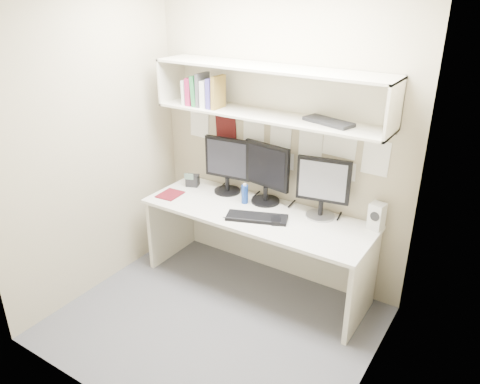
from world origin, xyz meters
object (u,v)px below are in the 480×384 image
Objects in this scene: keyboard at (257,218)px; speaker at (377,216)px; maroon_notebook at (170,194)px; desk at (256,249)px; monitor_center at (267,172)px; desk_phone at (192,180)px; monitor_right at (323,186)px; monitor_left at (228,164)px.

keyboard is 0.95m from speaker.
maroon_notebook is (-0.91, -0.02, -0.01)m from keyboard.
speaker reaches higher than desk.
monitor_center reaches higher than desk_phone.
monitor_center reaches higher than desk.
monitor_right is 1.32m from desk_phone.
desk_phone is at bearing 169.55° from desk.
keyboard is at bearing -59.64° from desk.
keyboard is at bearing -39.43° from monitor_left.
monitor_center is at bearing -16.42° from desk_phone.
keyboard is (0.51, -0.33, -0.27)m from monitor_left.
desk is 0.69m from monitor_center.
desk_phone is at bearing -175.66° from monitor_left.
maroon_notebook is (-1.33, -0.36, -0.27)m from monitor_right.
desk_phone is at bearing 78.88° from maroon_notebook.
desk is 3.98× the size of keyboard.
desk is at bearing -156.52° from speaker.
monitor_left is at bearing 153.93° from desk.
monitor_center is 3.73× the size of desk_phone.
monitor_left is 0.97× the size of monitor_center.
monitor_center is at bearing 86.62° from keyboard.
monitor_center is 0.44m from keyboard.
desk is at bearing -32.63° from monitor_left.
speaker is 1.75m from desk_phone.
monitor_left reaches higher than maroon_notebook.
monitor_center reaches higher than monitor_left.
monitor_left reaches higher than monitor_right.
monitor_center is 1.07× the size of keyboard.
speaker is (0.45, 0.04, -0.17)m from monitor_right.
keyboard is (0.11, -0.33, -0.27)m from monitor_center.
keyboard is at bearing -2.23° from maroon_notebook.
keyboard is 2.25× the size of maroon_notebook.
desk_phone is (0.04, 0.29, 0.05)m from maroon_notebook.
monitor_center is 1.00m from speaker.
monitor_left is 2.32× the size of maroon_notebook.
maroon_notebook is (-0.40, -0.36, -0.27)m from monitor_left.
keyboard is at bearing -38.26° from desk_phone.
speaker is (0.87, 0.37, 0.10)m from keyboard.
monitor_right is at bearing -167.23° from speaker.
maroon_notebook is at bearing -175.51° from monitor_right.
maroon_notebook is 0.29m from desk_phone.
desk_phone is (-0.88, 0.26, 0.04)m from keyboard.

